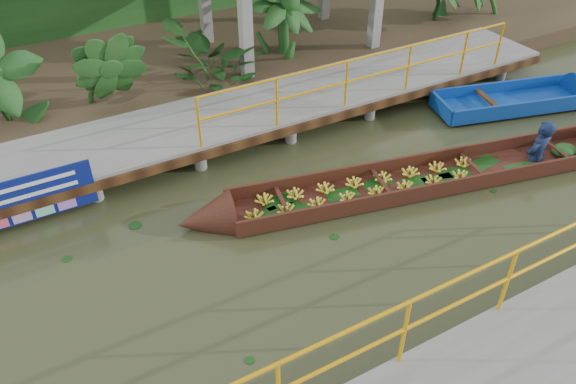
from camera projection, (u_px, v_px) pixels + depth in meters
ground at (318, 231)px, 9.38m from camera, size 80.00×80.00×0.00m
land_strip at (166, 59)px, 14.48m from camera, size 30.00×8.00×0.45m
far_dock at (232, 118)px, 11.50m from camera, size 16.00×2.06×1.66m
vendor_boat at (443, 170)px, 10.41m from camera, size 9.29×2.82×2.07m
moored_blue_boat at (547, 97)px, 12.89m from camera, size 4.16×2.03×0.96m
blue_banner at (7, 204)px, 9.06m from camera, size 2.77×0.04×0.87m
tropical_plants at (283, 33)px, 13.24m from camera, size 14.22×1.22×1.52m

